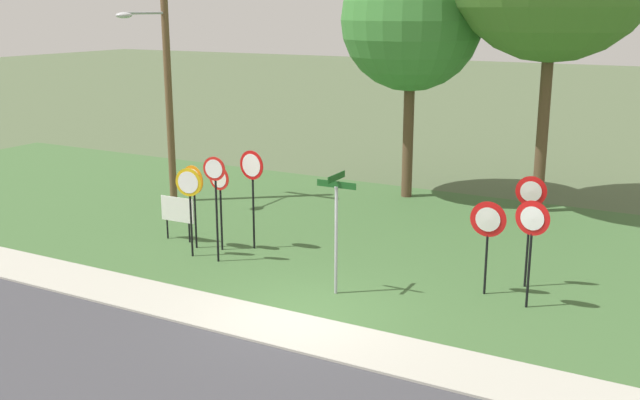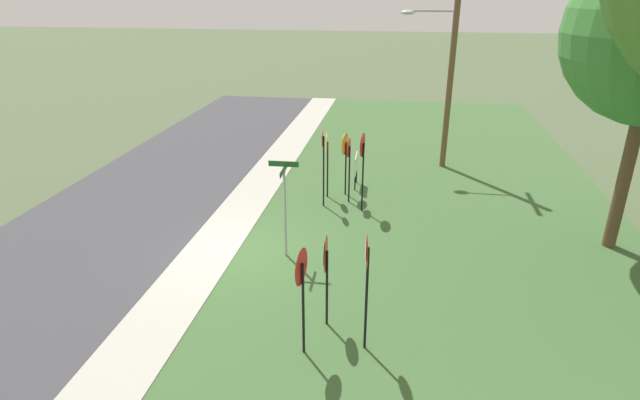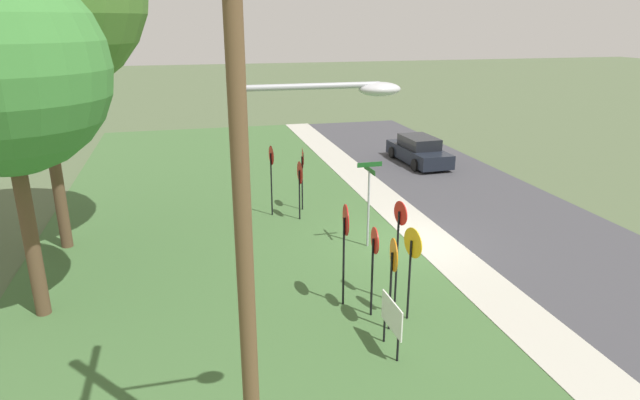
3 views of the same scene
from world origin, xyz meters
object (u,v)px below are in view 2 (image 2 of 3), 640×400
Objects in this scene: stop_sign_near_left at (349,157)px; yield_sign_near_right at (325,261)px; stop_sign_far_center at (327,151)px; yield_sign_far_left at (366,265)px; notice_board at (356,166)px; stop_sign_far_right at (345,150)px; stop_sign_far_left at (323,152)px; utility_pole at (449,53)px; stop_sign_near_right at (363,155)px; street_name_post at (285,201)px; yield_sign_near_left at (301,277)px.

yield_sign_near_right is (7.18, 0.26, -0.05)m from stop_sign_near_left.
yield_sign_far_left reaches higher than stop_sign_far_center.
yield_sign_near_right is at bearing -0.28° from notice_board.
stop_sign_far_right reaches higher than yield_sign_near_right.
stop_sign_far_left is 7.12m from utility_pole.
stop_sign_near_right is 6.57m from utility_pole.
stop_sign_near_left is 0.98× the size of stop_sign_far_center.
utility_pole reaches higher than stop_sign_far_right.
street_name_post is 6.00m from notice_board.
street_name_post is at bearing -3.23° from stop_sign_far_right.
stop_sign_far_left reaches higher than yield_sign_near_left.
stop_sign_far_right reaches higher than notice_board.
stop_sign_near_right is at bearing 174.93° from yield_sign_near_right.
stop_sign_far_right is 6.07m from utility_pole.
yield_sign_near_left is 9.85m from notice_board.
stop_sign_near_right is 1.12× the size of yield_sign_near_left.
yield_sign_near_right is 0.25× the size of utility_pole.
utility_pole is at bearing 146.51° from stop_sign_far_right.
notice_board is (-5.76, 1.43, -0.85)m from street_name_post.
stop_sign_near_right reaches higher than yield_sign_far_left.
yield_sign_far_left is at bearing 11.66° from stop_sign_near_right.
utility_pole is (-12.46, 2.21, 2.67)m from yield_sign_far_left.
utility_pole reaches higher than stop_sign_far_center.
stop_sign_near_right is 0.98× the size of stop_sign_far_left.
notice_board is at bearing -179.98° from stop_sign_near_left.
stop_sign_near_right is at bearing 179.08° from yield_sign_far_left.
stop_sign_near_left is at bearing 179.28° from yield_sign_near_right.
stop_sign_near_left is 4.38m from street_name_post.
stop_sign_far_left is at bearing -166.58° from yield_sign_near_left.
stop_sign_far_center is at bearing -39.05° from notice_board.
stop_sign_near_left is 6.43m from utility_pole.
utility_pole is at bearing 162.28° from yield_sign_near_right.
notice_board is (-9.46, -1.06, -1.15)m from yield_sign_far_left.
stop_sign_near_right reaches higher than notice_board.
stop_sign_far_left is at bearing -173.58° from yield_sign_near_right.
stop_sign_near_right is 0.31× the size of utility_pole.
stop_sign_near_right is 7.22m from yield_sign_far_left.
street_name_post is at bearing -155.15° from yield_sign_near_right.
stop_sign_far_right is 1.05× the size of yield_sign_near_right.
utility_pole is at bearing 163.74° from yield_sign_far_left.
stop_sign_far_center is at bearing -109.76° from stop_sign_near_left.
stop_sign_near_right is 1.36m from stop_sign_far_left.
stop_sign_near_left is 0.84× the size of stop_sign_far_left.
stop_sign_far_right is at bearing -171.29° from yield_sign_near_left.
yield_sign_near_right is at bearing 6.56° from stop_sign_near_left.
notice_board is at bearing 147.46° from stop_sign_far_left.
stop_sign_far_right is 5.02m from street_name_post.
stop_sign_far_left is 1.16× the size of stop_sign_far_center.
street_name_post is 0.33× the size of utility_pole.
stop_sign_far_right is at bearing 109.79° from stop_sign_far_center.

